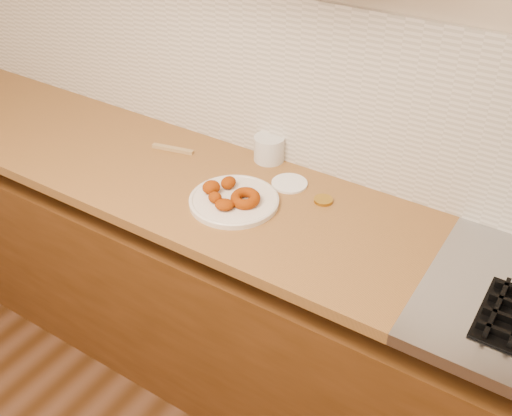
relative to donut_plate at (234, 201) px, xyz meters
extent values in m
cube|color=#C0AD93|center=(0.16, 0.35, 0.44)|extent=(4.00, 0.02, 2.70)
cube|color=#593114|center=(0.16, 0.04, -0.52)|extent=(3.60, 0.60, 0.77)
cube|color=#945F2E|center=(-0.49, 0.04, -0.03)|extent=(2.30, 0.62, 0.04)
cube|color=silver|center=(0.16, 0.34, 0.29)|extent=(3.60, 0.02, 0.60)
cube|color=black|center=(0.87, -0.04, 0.01)|extent=(0.01, 0.24, 0.02)
cylinder|color=silver|center=(0.00, 0.00, 0.00)|extent=(0.30, 0.30, 0.02)
torus|color=#863703|center=(0.04, 0.00, 0.03)|extent=(0.12, 0.13, 0.04)
ellipsoid|color=#863703|center=(-0.05, 0.05, 0.03)|extent=(0.05, 0.06, 0.04)
ellipsoid|color=#863703|center=(-0.08, -0.01, 0.03)|extent=(0.08, 0.08, 0.05)
ellipsoid|color=#863703|center=(-0.04, -0.05, 0.03)|extent=(0.05, 0.04, 0.04)
ellipsoid|color=#863703|center=(0.01, -0.06, 0.03)|extent=(0.08, 0.08, 0.03)
cylinder|color=silver|center=(-0.05, 0.30, 0.04)|extent=(0.15, 0.15, 0.09)
cylinder|color=white|center=(0.10, 0.20, 0.00)|extent=(0.14, 0.14, 0.01)
cylinder|color=#A17923|center=(0.25, 0.17, 0.00)|extent=(0.07, 0.07, 0.01)
cube|color=tan|center=(-0.39, 0.16, 0.00)|extent=(0.17, 0.06, 0.01)
camera|label=1|loc=(0.94, -1.34, 1.14)|focal=42.00mm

